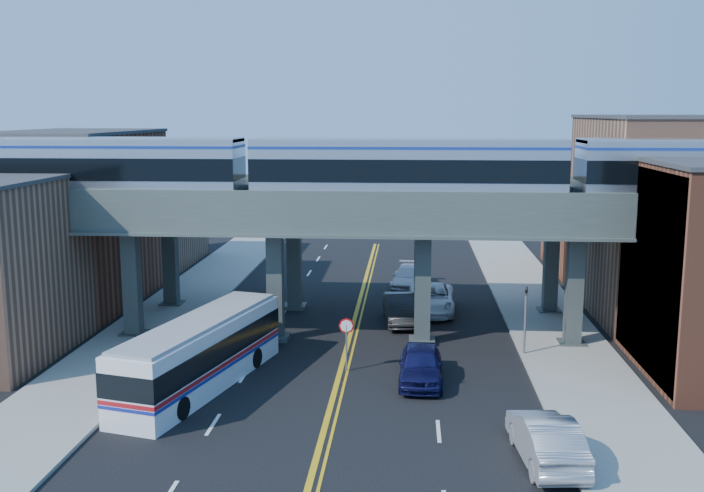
% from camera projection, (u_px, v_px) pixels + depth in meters
% --- Properties ---
extents(ground, '(120.00, 120.00, 0.00)m').
position_uv_depth(ground, '(334.00, 392.00, 35.01)').
color(ground, black).
rests_on(ground, ground).
extents(sidewalk_west, '(5.00, 70.00, 0.16)m').
position_uv_depth(sidewalk_west, '(155.00, 326.00, 45.67)').
color(sidewalk_west, gray).
rests_on(sidewalk_west, ground).
extents(sidewalk_east, '(5.00, 70.00, 0.16)m').
position_uv_depth(sidewalk_east, '(555.00, 334.00, 43.98)').
color(sidewalk_east, gray).
rests_on(sidewalk_east, ground).
extents(building_west_b, '(8.00, 14.00, 11.00)m').
position_uv_depth(building_west_b, '(76.00, 219.00, 51.17)').
color(building_west_b, brown).
rests_on(building_west_b, ground).
extents(building_west_c, '(8.00, 10.00, 8.00)m').
position_uv_depth(building_west_c, '(144.00, 215.00, 64.20)').
color(building_west_c, '#8D6148').
rests_on(building_west_c, ground).
extents(building_east_b, '(8.00, 14.00, 12.00)m').
position_uv_depth(building_east_b, '(657.00, 217.00, 48.36)').
color(building_east_b, '#8D6148').
rests_on(building_east_b, ground).
extents(building_east_c, '(8.00, 10.00, 9.00)m').
position_uv_depth(building_east_c, '(605.00, 214.00, 61.40)').
color(building_east_c, brown).
rests_on(building_east_c, ground).
extents(mural_panel, '(0.10, 9.50, 9.50)m').
position_uv_depth(mural_panel, '(648.00, 275.00, 37.07)').
color(mural_panel, teal).
rests_on(mural_panel, ground).
extents(elevated_viaduct_near, '(52.00, 3.60, 7.40)m').
position_uv_depth(elevated_viaduct_near, '(348.00, 224.00, 41.78)').
color(elevated_viaduct_near, '#3B4441').
rests_on(elevated_viaduct_near, ground).
extents(elevated_viaduct_far, '(52.00, 3.60, 7.40)m').
position_uv_depth(elevated_viaduct_far, '(357.00, 208.00, 48.66)').
color(elevated_viaduct_far, '#3B4441').
rests_on(elevated_viaduct_far, ground).
extents(transit_train, '(50.32, 3.16, 3.68)m').
position_uv_depth(transit_train, '(407.00, 170.00, 41.06)').
color(transit_train, black).
rests_on(transit_train, elevated_viaduct_near).
extents(stop_sign, '(0.76, 0.09, 2.63)m').
position_uv_depth(stop_sign, '(346.00, 336.00, 37.64)').
color(stop_sign, slate).
rests_on(stop_sign, ground).
extents(traffic_signal, '(0.15, 0.18, 4.10)m').
position_uv_depth(traffic_signal, '(525.00, 313.00, 39.84)').
color(traffic_signal, slate).
rests_on(traffic_signal, ground).
extents(transit_bus, '(5.37, 11.93, 3.00)m').
position_uv_depth(transit_bus, '(200.00, 354.00, 35.51)').
color(transit_bus, white).
rests_on(transit_bus, ground).
extents(car_lane_a, '(2.09, 5.01, 1.70)m').
position_uv_depth(car_lane_a, '(421.00, 365.00, 36.20)').
color(car_lane_a, '#11113F').
rests_on(car_lane_a, ground).
extents(car_lane_b, '(2.31, 5.28, 1.69)m').
position_uv_depth(car_lane_b, '(400.00, 309.00, 46.42)').
color(car_lane_b, '#272729').
rests_on(car_lane_b, ground).
extents(car_lane_c, '(3.01, 6.21, 1.70)m').
position_uv_depth(car_lane_c, '(431.00, 299.00, 48.98)').
color(car_lane_c, white).
rests_on(car_lane_c, ground).
extents(car_lane_d, '(2.77, 5.79, 1.63)m').
position_uv_depth(car_lane_d, '(409.00, 278.00, 55.37)').
color(car_lane_d, silver).
rests_on(car_lane_d, ground).
extents(car_parked_curb, '(2.34, 5.43, 1.74)m').
position_uv_depth(car_parked_curb, '(546.00, 439.00, 27.92)').
color(car_parked_curb, '#9E9EA2').
rests_on(car_parked_curb, ground).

